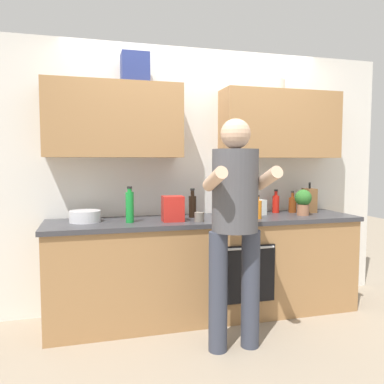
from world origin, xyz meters
name	(u,v)px	position (x,y,z in m)	size (l,w,h in m)	color
ground_plane	(207,315)	(0.00, 0.00, 0.00)	(12.00, 12.00, 0.00)	gray
back_wall_unit	(199,153)	(0.00, 0.27, 1.50)	(4.00, 0.38, 2.50)	silver
counter	(207,267)	(0.00, 0.00, 0.45)	(2.84, 0.67, 0.90)	#A37547
person_standing	(235,215)	(0.00, -0.68, 1.02)	(0.49, 0.45, 1.72)	#383D4C
bottle_hotsauce	(276,203)	(0.78, 0.18, 0.99)	(0.07, 0.07, 0.23)	red
bottle_syrup	(221,208)	(0.09, -0.12, 1.01)	(0.07, 0.07, 0.28)	#8C4C14
bottle_soda	(130,206)	(-0.70, -0.06, 1.04)	(0.07, 0.07, 0.31)	#198C33
bottle_vinegar	(292,204)	(0.95, 0.15, 0.98)	(0.08, 0.08, 0.22)	brown
bottle_soy	(192,205)	(-0.11, 0.09, 1.01)	(0.07, 0.07, 0.27)	black
bottle_oil	(235,205)	(0.19, -0.19, 1.04)	(0.05, 0.05, 0.33)	olive
bottle_wine	(232,208)	(0.24, 0.00, 0.98)	(0.08, 0.08, 0.20)	#471419
bottle_juice	(258,209)	(0.43, -0.15, 0.99)	(0.07, 0.07, 0.21)	orange
cup_stoneware	(199,217)	(-0.13, -0.18, 0.94)	(0.08, 0.08, 0.08)	slate
cup_ceramic	(227,210)	(0.24, 0.15, 0.95)	(0.07, 0.07, 0.10)	#BF4C47
mixing_bowl	(85,216)	(-1.07, 0.07, 0.95)	(0.26, 0.26, 0.10)	silver
knife_block	(309,200)	(1.12, 0.11, 1.02)	(0.10, 0.14, 0.30)	brown
potted_herb	(303,201)	(0.94, -0.06, 1.04)	(0.16, 0.16, 0.25)	#9E6647
grocery_bag_produce	(251,207)	(0.48, 0.10, 0.97)	(0.24, 0.18, 0.15)	silver
grocery_bag_crisps	(173,209)	(-0.34, -0.09, 1.01)	(0.18, 0.15, 0.22)	red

